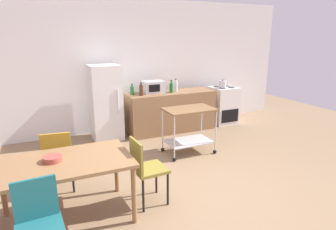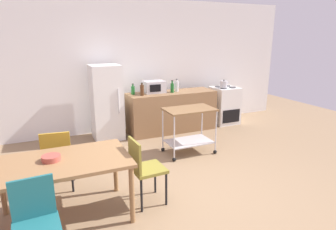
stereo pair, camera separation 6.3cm
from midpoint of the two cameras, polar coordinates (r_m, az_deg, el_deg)
ground_plane at (r=4.19m, az=4.96°, el=-14.96°), size 12.00×12.00×0.00m
back_wall at (r=6.63m, az=-8.37°, el=9.49°), size 8.40×0.12×2.90m
kitchen_counter at (r=6.56m, az=1.00°, el=0.70°), size 2.00×0.64×0.90m
dining_table at (r=3.54m, az=-19.58°, el=-9.64°), size 1.50×0.90×0.75m
chair_olive at (r=3.72m, az=-4.35°, el=-10.12°), size 0.42×0.42×0.89m
chair_teal at (r=2.98m, az=-24.12°, el=-18.60°), size 0.42×0.42×0.89m
chair_mustard at (r=4.28m, az=-20.62°, el=-7.58°), size 0.45×0.45×0.89m
stove_oven at (r=7.29m, az=11.33°, el=1.92°), size 0.60×0.61×0.92m
refrigerator at (r=6.13m, az=-11.79°, el=2.44°), size 0.60×0.63×1.55m
kitchen_cart at (r=5.28m, az=4.57°, el=-1.64°), size 0.91×0.57×0.85m
bottle_hot_sauce at (r=6.22m, az=-6.66°, el=4.92°), size 0.08×0.08×0.23m
bottle_sesame_oil at (r=6.08m, az=-4.87°, el=4.94°), size 0.08×0.08×0.27m
microwave at (r=6.38m, az=-2.48°, el=5.60°), size 0.46×0.35×0.26m
bottle_soda at (r=6.39m, az=1.12°, el=5.44°), size 0.08×0.08×0.27m
bottle_sparkling_water at (r=6.50m, az=2.02°, el=5.72°), size 0.08×0.08×0.29m
fruit_bowl at (r=3.54m, az=-21.62°, el=-7.92°), size 0.21×0.21×0.06m
kettle at (r=7.04m, az=11.23°, el=6.00°), size 0.24×0.17×0.19m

